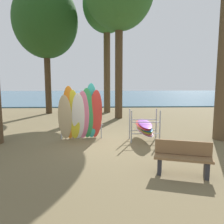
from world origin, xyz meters
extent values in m
plane|color=brown|center=(0.00, 0.00, 0.00)|extent=(80.00, 80.00, 0.00)
cube|color=#38607A|center=(0.00, 29.74, 0.05)|extent=(80.00, 36.00, 0.10)
cylinder|color=#4C3823|center=(1.20, 5.86, 3.26)|extent=(0.47, 0.47, 6.52)
cylinder|color=brown|center=(0.51, 8.62, 3.37)|extent=(0.49, 0.49, 6.74)
ellipsoid|color=#387033|center=(0.51, 8.62, 7.84)|extent=(3.47, 3.47, 3.99)
cylinder|color=#42301E|center=(-3.81, 8.26, 2.58)|extent=(0.45, 0.45, 5.16)
ellipsoid|color=#234C1E|center=(-3.81, 8.26, 6.59)|extent=(4.53, 4.53, 5.21)
ellipsoid|color=#C6B289|center=(-1.31, 0.31, 0.93)|extent=(0.60, 0.83, 1.87)
ellipsoid|color=orange|center=(-1.14, 0.34, 1.10)|extent=(0.60, 0.82, 2.19)
ellipsoid|color=yellow|center=(-0.97, 0.36, 1.02)|extent=(0.54, 0.74, 2.04)
ellipsoid|color=white|center=(-0.80, 0.39, 0.97)|extent=(0.61, 0.78, 1.93)
ellipsoid|color=pink|center=(-0.62, 0.42, 1.00)|extent=(0.60, 0.80, 2.00)
ellipsoid|color=#339E56|center=(-0.45, 0.45, 1.06)|extent=(0.56, 0.85, 2.11)
ellipsoid|color=#38B2AD|center=(-0.28, 0.47, 1.15)|extent=(0.57, 0.83, 2.29)
ellipsoid|color=red|center=(-0.11, 0.50, 1.02)|extent=(0.62, 0.89, 2.04)
cylinder|color=#9EA0A5|center=(-1.53, 0.64, 0.28)|extent=(0.04, 0.04, 0.55)
cylinder|color=#9EA0A5|center=(0.11, 0.76, 0.28)|extent=(0.04, 0.04, 0.55)
cylinder|color=#9EA0A5|center=(-0.71, 0.70, 0.55)|extent=(1.79, 0.17, 0.04)
cylinder|color=#9EA0A5|center=(1.26, -0.03, 0.62)|extent=(0.05, 0.05, 1.25)
cylinder|color=#9EA0A5|center=(2.36, -0.03, 0.62)|extent=(0.05, 0.05, 1.25)
cylinder|color=#9EA0A5|center=(1.26, 0.57, 0.62)|extent=(0.05, 0.05, 1.25)
cylinder|color=#9EA0A5|center=(2.36, 0.57, 0.62)|extent=(0.05, 0.05, 1.25)
cylinder|color=#9EA0A5|center=(1.81, -0.03, 0.35)|extent=(1.10, 0.04, 0.04)
cylinder|color=#9EA0A5|center=(1.81, -0.03, 0.80)|extent=(1.10, 0.04, 0.04)
cylinder|color=#9EA0A5|center=(1.81, 0.57, 0.35)|extent=(1.10, 0.04, 0.04)
cylinder|color=#9EA0A5|center=(1.81, 0.57, 0.80)|extent=(1.10, 0.04, 0.04)
ellipsoid|color=white|center=(1.81, 0.27, 0.40)|extent=(0.60, 2.12, 0.06)
ellipsoid|color=pink|center=(1.82, 0.27, 0.46)|extent=(0.55, 2.11, 0.06)
ellipsoid|color=yellow|center=(1.81, 0.27, 0.52)|extent=(0.53, 2.11, 0.06)
ellipsoid|color=#2D8ED1|center=(1.81, 0.27, 0.58)|extent=(0.50, 2.10, 0.06)
ellipsoid|color=red|center=(1.75, 0.27, 0.64)|extent=(0.53, 2.11, 0.06)
ellipsoid|color=purple|center=(1.83, 0.27, 0.70)|extent=(0.63, 2.13, 0.06)
cube|color=#2D2D33|center=(1.62, -2.93, 0.21)|extent=(0.19, 0.34, 0.42)
cube|color=#2D2D33|center=(2.69, -3.26, 0.21)|extent=(0.19, 0.34, 0.42)
cube|color=olive|center=(2.15, -3.09, 0.45)|extent=(1.46, 0.80, 0.06)
cube|color=olive|center=(2.21, -2.92, 0.67)|extent=(1.35, 0.47, 0.36)
camera|label=1|loc=(0.16, -8.35, 2.33)|focal=35.84mm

